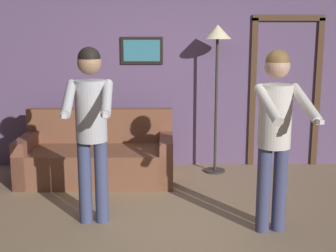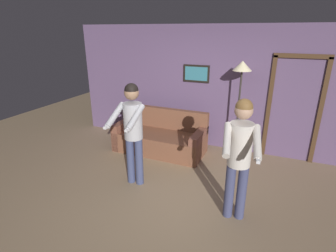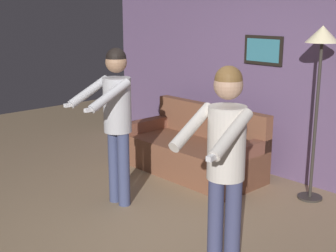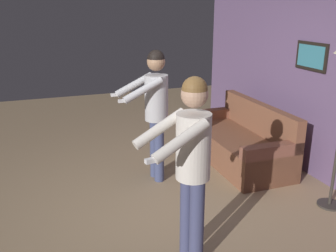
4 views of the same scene
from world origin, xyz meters
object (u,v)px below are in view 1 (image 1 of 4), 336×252
couch (98,159)px  person_standing_right (275,125)px  torchiere_lamp (217,48)px  person_standing_left (91,119)px

couch → person_standing_right: person_standing_right is taller
torchiere_lamp → person_standing_right: size_ratio=1.14×
person_standing_right → person_standing_left: bearing=172.2°
torchiere_lamp → person_standing_left: (-1.39, -1.69, -0.60)m
couch → person_standing_right: (1.84, -1.59, 0.76)m
torchiere_lamp → person_standing_left: 2.27m
person_standing_left → person_standing_right: 1.72m
couch → person_standing_left: (0.14, -1.36, 0.77)m
torchiere_lamp → person_standing_left: bearing=-129.5°
person_standing_left → person_standing_right: person_standing_left is taller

